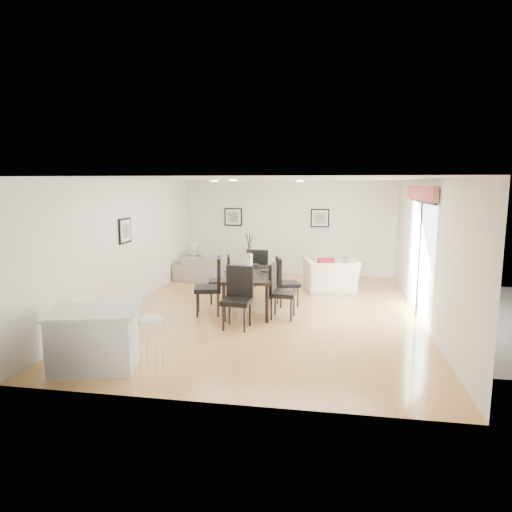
% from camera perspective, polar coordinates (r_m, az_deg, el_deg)
% --- Properties ---
extents(ground, '(8.00, 8.00, 0.00)m').
position_cam_1_polar(ground, '(9.45, 1.56, -7.02)').
color(ground, tan).
rests_on(ground, ground).
extents(wall_back, '(6.00, 0.04, 2.70)m').
position_cam_1_polar(wall_back, '(13.11, 4.04, 3.51)').
color(wall_back, white).
rests_on(wall_back, ground).
extents(wall_front, '(6.00, 0.04, 2.70)m').
position_cam_1_polar(wall_front, '(5.30, -4.46, -4.79)').
color(wall_front, white).
rests_on(wall_front, ground).
extents(wall_left, '(0.04, 8.00, 2.70)m').
position_cam_1_polar(wall_left, '(10.03, -15.65, 1.48)').
color(wall_left, white).
rests_on(wall_left, ground).
extents(wall_right, '(0.04, 8.00, 2.70)m').
position_cam_1_polar(wall_right, '(9.24, 20.35, 0.62)').
color(wall_right, white).
rests_on(wall_right, ground).
extents(ceiling, '(6.00, 8.00, 0.02)m').
position_cam_1_polar(ceiling, '(9.08, 1.63, 9.59)').
color(ceiling, white).
rests_on(ceiling, wall_back).
extents(sofa, '(2.44, 1.22, 0.68)m').
position_cam_1_polar(sofa, '(12.30, -4.64, -1.61)').
color(sofa, gray).
rests_on(sofa, ground).
extents(armchair, '(1.44, 1.33, 0.79)m').
position_cam_1_polar(armchair, '(11.29, 9.28, -2.40)').
color(armchair, silver).
rests_on(armchair, ground).
extents(dining_table, '(1.13, 1.98, 0.79)m').
position_cam_1_polar(dining_table, '(9.45, -0.85, -2.57)').
color(dining_table, black).
rests_on(dining_table, ground).
extents(dining_chair_wnear, '(0.63, 0.63, 1.17)m').
position_cam_1_polar(dining_chair_wnear, '(9.18, -5.42, -3.33)').
color(dining_chair_wnear, black).
rests_on(dining_chair_wnear, ground).
extents(dining_chair_wfar, '(0.56, 0.56, 1.04)m').
position_cam_1_polar(dining_chair_wfar, '(10.09, -4.09, -2.58)').
color(dining_chair_wfar, black).
rests_on(dining_chair_wfar, ground).
extents(dining_chair_enear, '(0.51, 0.51, 1.08)m').
position_cam_1_polar(dining_chair_enear, '(8.93, 2.81, -3.98)').
color(dining_chair_enear, black).
rests_on(dining_chair_enear, ground).
extents(dining_chair_efar, '(0.59, 0.59, 1.05)m').
position_cam_1_polar(dining_chair_efar, '(9.82, 3.48, -2.89)').
color(dining_chair_efar, black).
rests_on(dining_chair_efar, ground).
extents(dining_chair_head, '(0.54, 0.54, 1.12)m').
position_cam_1_polar(dining_chair_head, '(8.35, -2.26, -4.72)').
color(dining_chair_head, black).
rests_on(dining_chair_head, ground).
extents(dining_chair_foot, '(0.51, 0.51, 1.12)m').
position_cam_1_polar(dining_chair_foot, '(10.59, 0.28, -1.76)').
color(dining_chair_foot, black).
rests_on(dining_chair_foot, ground).
extents(vase, '(1.08, 1.65, 0.84)m').
position_cam_1_polar(vase, '(9.38, -0.86, -0.04)').
color(vase, white).
rests_on(vase, dining_table).
extents(coffee_table, '(0.99, 0.71, 0.36)m').
position_cam_1_polar(coffee_table, '(12.94, -2.23, -1.79)').
color(coffee_table, black).
rests_on(coffee_table, ground).
extents(side_table, '(0.53, 0.53, 0.55)m').
position_cam_1_polar(side_table, '(13.29, -7.71, -1.17)').
color(side_table, black).
rests_on(side_table, ground).
extents(table_lamp, '(0.19, 0.19, 0.37)m').
position_cam_1_polar(table_lamp, '(13.20, -7.75, 1.04)').
color(table_lamp, white).
rests_on(table_lamp, side_table).
extents(cushion, '(0.40, 0.27, 0.39)m').
position_cam_1_polar(cushion, '(11.13, 8.73, -1.23)').
color(cushion, '#A71526').
rests_on(cushion, armchair).
extents(kitchen_island, '(1.41, 1.20, 0.85)m').
position_cam_1_polar(kitchen_island, '(6.99, -19.49, -9.69)').
color(kitchen_island, silver).
rests_on(kitchen_island, ground).
extents(bar_stool, '(0.35, 0.35, 0.77)m').
position_cam_1_polar(bar_stool, '(6.56, -13.06, -8.53)').
color(bar_stool, white).
rests_on(bar_stool, ground).
extents(framed_print_back_left, '(0.52, 0.04, 0.52)m').
position_cam_1_polar(framed_print_back_left, '(13.30, -2.86, 4.89)').
color(framed_print_back_left, black).
rests_on(framed_print_back_left, wall_back).
extents(framed_print_back_right, '(0.52, 0.04, 0.52)m').
position_cam_1_polar(framed_print_back_right, '(13.00, 8.00, 4.72)').
color(framed_print_back_right, black).
rests_on(framed_print_back_right, wall_back).
extents(framed_print_left_wall, '(0.04, 0.52, 0.52)m').
position_cam_1_polar(framed_print_left_wall, '(9.80, -16.06, 3.06)').
color(framed_print_left_wall, black).
rests_on(framed_print_left_wall, wall_left).
extents(sliding_door, '(0.12, 2.70, 2.57)m').
position_cam_1_polar(sliding_door, '(9.49, 19.86, 2.77)').
color(sliding_door, white).
rests_on(sliding_door, wall_right).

